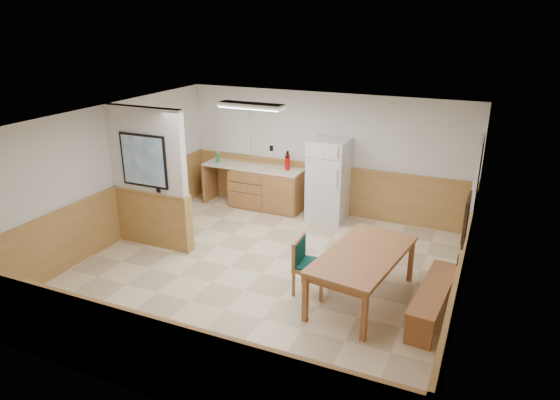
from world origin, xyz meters
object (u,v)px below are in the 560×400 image
at_px(dining_table, 363,259).
at_px(dining_bench, 434,294).
at_px(fire_extinguisher, 287,162).
at_px(dining_chair, 306,261).
at_px(soap_bottle, 218,158).
at_px(refrigerator, 328,180).

xyz_separation_m(dining_table, dining_bench, (1.01, -0.02, -0.32)).
xyz_separation_m(dining_table, fire_extinguisher, (-2.39, 2.84, 0.42)).
bearing_deg(dining_chair, soap_bottle, 135.37).
distance_m(fire_extinguisher, soap_bottle, 1.61).
height_order(dining_table, dining_chair, dining_chair).
bearing_deg(dining_table, soap_bottle, 153.62).
bearing_deg(dining_chair, fire_extinguisher, 115.29).
bearing_deg(dining_table, dining_chair, -164.63).
distance_m(dining_table, dining_bench, 1.06).
bearing_deg(fire_extinguisher, soap_bottle, -163.18).
distance_m(dining_chair, fire_extinguisher, 3.38).
distance_m(refrigerator, fire_extinguisher, 0.97).
bearing_deg(dining_bench, fire_extinguisher, 144.77).
distance_m(dining_table, dining_chair, 0.85).
height_order(fire_extinguisher, soap_bottle, fire_extinguisher).
distance_m(dining_bench, fire_extinguisher, 4.50).
bearing_deg(dining_table, dining_bench, 7.07).
distance_m(refrigerator, dining_chair, 2.94).
height_order(dining_chair, fire_extinguisher, fire_extinguisher).
relative_size(refrigerator, dining_bench, 0.98).
distance_m(dining_chair, soap_bottle, 4.29).
relative_size(dining_table, fire_extinguisher, 5.09).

